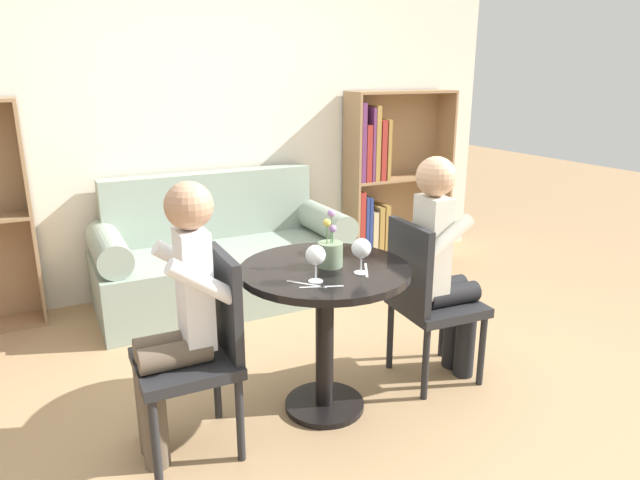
% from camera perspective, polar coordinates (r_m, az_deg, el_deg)
% --- Properties ---
extents(ground_plane, '(16.00, 16.00, 0.00)m').
position_cam_1_polar(ground_plane, '(3.02, 0.45, -16.34)').
color(ground_plane, tan).
extents(back_wall, '(5.20, 0.05, 2.70)m').
position_cam_1_polar(back_wall, '(4.44, -11.95, 12.44)').
color(back_wall, silver).
rests_on(back_wall, ground_plane).
extents(round_table, '(0.81, 0.81, 0.75)m').
position_cam_1_polar(round_table, '(2.75, 0.48, -6.29)').
color(round_table, black).
rests_on(round_table, ground_plane).
extents(couch, '(1.81, 0.80, 0.92)m').
position_cam_1_polar(couch, '(4.24, -9.58, -2.00)').
color(couch, gray).
rests_on(couch, ground_plane).
extents(bookshelf_right, '(0.98, 0.28, 1.48)m').
position_cam_1_polar(bookshelf_right, '(5.02, 6.26, 5.65)').
color(bookshelf_right, '#93704C').
rests_on(bookshelf_right, ground_plane).
extents(chair_left, '(0.43, 0.43, 0.90)m').
position_cam_1_polar(chair_left, '(2.57, -11.79, -10.27)').
color(chair_left, '#232326').
rests_on(chair_left, ground_plane).
extents(chair_right, '(0.45, 0.45, 0.90)m').
position_cam_1_polar(chair_right, '(3.10, 10.59, -5.45)').
color(chair_right, '#232326').
rests_on(chair_right, ground_plane).
extents(person_left, '(0.42, 0.35, 1.22)m').
position_cam_1_polar(person_left, '(2.49, -14.03, -7.42)').
color(person_left, brown).
rests_on(person_left, ground_plane).
extents(person_right, '(0.43, 0.36, 1.23)m').
position_cam_1_polar(person_right, '(3.09, 12.16, -2.35)').
color(person_right, black).
rests_on(person_right, ground_plane).
extents(wine_glass_left, '(0.09, 0.09, 0.17)m').
position_cam_1_polar(wine_glass_left, '(2.47, -0.45, -1.63)').
color(wine_glass_left, white).
rests_on(wine_glass_left, round_table).
extents(wine_glass_right, '(0.09, 0.09, 0.17)m').
position_cam_1_polar(wine_glass_right, '(2.58, 4.15, -0.93)').
color(wine_glass_right, white).
rests_on(wine_glass_right, round_table).
extents(flower_vase, '(0.12, 0.12, 0.27)m').
position_cam_1_polar(flower_vase, '(2.68, 1.04, -1.21)').
color(flower_vase, gray).
rests_on(flower_vase, round_table).
extents(knife_left_setting, '(0.10, 0.17, 0.00)m').
position_cam_1_polar(knife_left_setting, '(2.65, 4.65, -3.03)').
color(knife_left_setting, silver).
rests_on(knife_left_setting, round_table).
extents(fork_left_setting, '(0.18, 0.08, 0.00)m').
position_cam_1_polar(fork_left_setting, '(2.44, 0.15, -4.70)').
color(fork_left_setting, silver).
rests_on(fork_left_setting, round_table).
extents(knife_right_setting, '(0.13, 0.16, 0.00)m').
position_cam_1_polar(knife_right_setting, '(2.47, -1.38, -4.43)').
color(knife_right_setting, silver).
rests_on(knife_right_setting, round_table).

